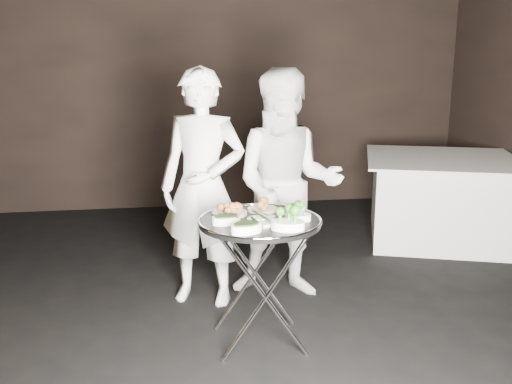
{
  "coord_description": "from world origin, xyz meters",
  "views": [
    {
      "loc": [
        -0.58,
        -3.3,
        1.78
      ],
      "look_at": [
        -0.04,
        0.13,
        0.95
      ],
      "focal_mm": 40.0,
      "sensor_mm": 36.0,
      "label": 1
    }
  ],
  "objects": [
    {
      "name": "greens_bowl",
      "position": [
        0.21,
        0.09,
        0.85
      ],
      "size": [
        0.13,
        0.13,
        0.07
      ],
      "rotation": [
        0.0,
        0.0,
        -0.38
      ],
      "color": "white",
      "rests_on": "serving_tray"
    },
    {
      "name": "dining_table",
      "position": [
        2.08,
        1.82,
        0.41
      ],
      "size": [
        1.44,
        1.44,
        0.82
      ],
      "rotation": [
        0.0,
        0.0,
        -0.34
      ],
      "color": "white",
      "rests_on": "floor"
    },
    {
      "name": "waiter_right",
      "position": [
        0.29,
        0.71,
        0.85
      ],
      "size": [
        0.96,
        0.82,
        1.7
      ],
      "primitive_type": "imported",
      "rotation": [
        0.0,
        0.0,
        -0.24
      ],
      "color": "white",
      "rests_on": "floor"
    },
    {
      "name": "potato_plate_b",
      "position": [
        0.02,
        0.18,
        0.84
      ],
      "size": [
        0.19,
        0.19,
        0.07
      ],
      "rotation": [
        0.0,
        0.0,
        -0.3
      ],
      "color": "beige",
      "rests_on": "serving_tray"
    },
    {
      "name": "serving_utensils",
      "position": [
        -0.02,
        0.04,
        0.86
      ],
      "size": [
        0.57,
        0.43,
        0.01
      ],
      "color": "silver",
      "rests_on": "serving_tray"
    },
    {
      "name": "potato_plate_a",
      "position": [
        -0.21,
        0.12,
        0.85
      ],
      "size": [
        0.22,
        0.22,
        0.08
      ],
      "rotation": [
        0.0,
        0.0,
        -0.29
      ],
      "color": "beige",
      "rests_on": "serving_tray"
    },
    {
      "name": "waiter_left",
      "position": [
        -0.33,
        0.69,
        0.86
      ],
      "size": [
        0.73,
        0.61,
        1.72
      ],
      "primitive_type": "imported",
      "rotation": [
        0.0,
        0.0,
        -0.38
      ],
      "color": "white",
      "rests_on": "floor"
    },
    {
      "name": "floor",
      "position": [
        0.0,
        0.0,
        -0.03
      ],
      "size": [
        6.0,
        7.0,
        0.05
      ],
      "primitive_type": "cube",
      "color": "black",
      "rests_on": "ground"
    },
    {
      "name": "broccoli_bowl_a",
      "position": [
        0.19,
        -0.07,
        0.84
      ],
      "size": [
        0.19,
        0.16,
        0.07
      ],
      "rotation": [
        0.0,
        0.0,
        -0.3
      ],
      "color": "white",
      "rests_on": "serving_tray"
    },
    {
      "name": "asparagus_plate_b",
      "position": [
        -0.07,
        -0.16,
        0.83
      ],
      "size": [
        0.2,
        0.13,
        0.04
      ],
      "rotation": [
        0.0,
        0.0,
        0.14
      ],
      "color": "white",
      "rests_on": "serving_tray"
    },
    {
      "name": "spinach_bowl_b",
      "position": [
        -0.15,
        -0.27,
        0.85
      ],
      "size": [
        0.22,
        0.18,
        0.08
      ],
      "rotation": [
        0.0,
        0.0,
        0.38
      ],
      "color": "white",
      "rests_on": "serving_tray"
    },
    {
      "name": "tray_stand",
      "position": [
        -0.04,
        -0.02,
        0.45
      ],
      "size": [
        0.54,
        0.46,
        0.79
      ],
      "rotation": [
        0.0,
        0.0,
        -0.16
      ],
      "color": "silver",
      "rests_on": "floor"
    },
    {
      "name": "wall_back",
      "position": [
        0.0,
        3.52,
        1.5
      ],
      "size": [
        6.0,
        0.05,
        3.0
      ],
      "primitive_type": "cube",
      "color": "black",
      "rests_on": "floor"
    },
    {
      "name": "serving_tray",
      "position": [
        -0.04,
        -0.02,
        0.8
      ],
      "size": [
        0.76,
        0.76,
        0.04
      ],
      "color": "black",
      "rests_on": "tray_stand"
    },
    {
      "name": "broccoli_bowl_b",
      "position": [
        0.09,
        -0.24,
        0.85
      ],
      "size": [
        0.23,
        0.19,
        0.08
      ],
      "rotation": [
        0.0,
        0.0,
        -0.29
      ],
      "color": "white",
      "rests_on": "serving_tray"
    },
    {
      "name": "spinach_bowl_a",
      "position": [
        -0.25,
        -0.07,
        0.84
      ],
      "size": [
        0.2,
        0.15,
        0.07
      ],
      "rotation": [
        0.0,
        0.0,
        0.24
      ],
      "color": "white",
      "rests_on": "serving_tray"
    },
    {
      "name": "asparagus_plate_a",
      "position": [
        -0.03,
        -0.02,
        0.83
      ],
      "size": [
        0.2,
        0.15,
        0.04
      ],
      "rotation": [
        0.0,
        0.0,
        0.28
      ],
      "color": "white",
      "rests_on": "serving_tray"
    }
  ]
}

